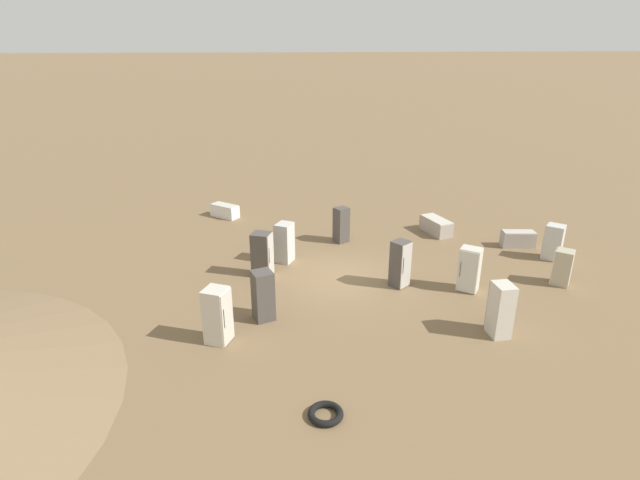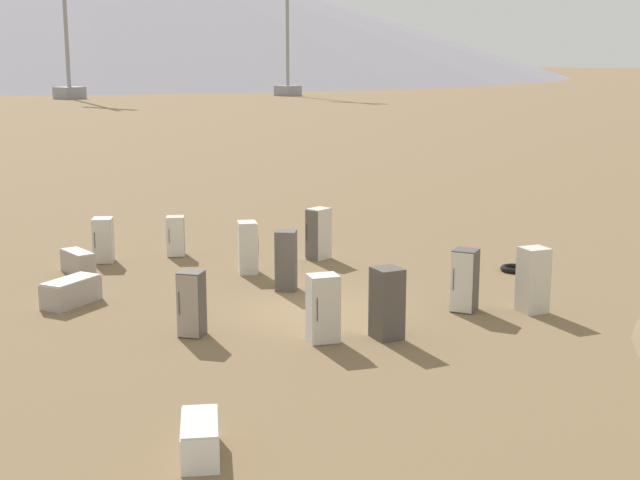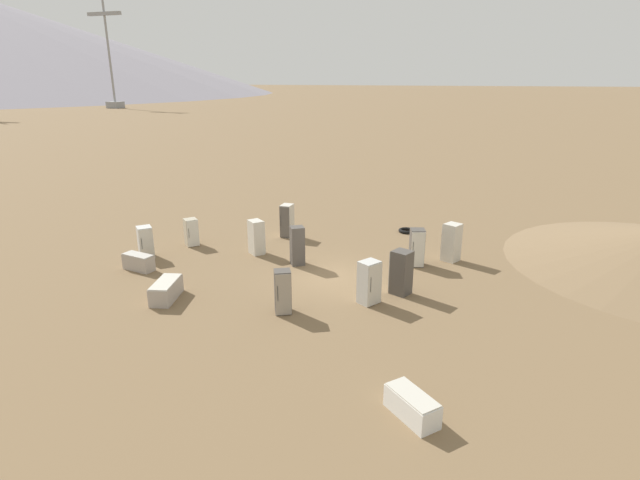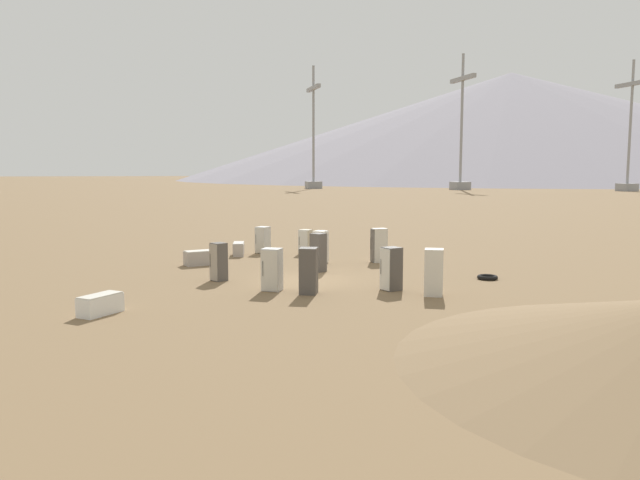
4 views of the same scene
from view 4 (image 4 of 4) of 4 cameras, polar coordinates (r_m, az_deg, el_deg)
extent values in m
plane|color=brown|center=(28.17, -1.04, -3.59)|extent=(1000.00, 1000.00, 0.00)
cone|color=gray|center=(344.01, 16.94, 9.90)|extent=(341.29, 341.29, 54.90)
cube|color=gray|center=(162.00, 26.26, 4.34)|extent=(3.59, 3.59, 1.79)
cylinder|color=gray|center=(162.32, 26.52, 9.62)|extent=(0.60, 0.60, 28.10)
cube|color=gray|center=(163.14, 26.68, 12.65)|extent=(10.46, 0.90, 0.90)
cube|color=gray|center=(159.38, 12.68, 4.86)|extent=(3.97, 3.97, 1.98)
cylinder|color=gray|center=(159.83, 12.83, 10.79)|extent=(0.66, 0.66, 31.08)
cube|color=gray|center=(160.87, 12.92, 14.20)|extent=(11.57, 0.99, 0.99)
cube|color=gray|center=(165.66, -0.60, 5.05)|extent=(3.82, 3.82, 1.91)
cylinder|color=gray|center=(166.05, -0.60, 10.56)|extent=(0.64, 0.64, 29.95)
cube|color=gray|center=(166.97, -0.61, 13.72)|extent=(11.15, 0.96, 0.96)
cube|color=beige|center=(32.74, 0.03, -0.66)|extent=(0.95, 0.93, 1.73)
cube|color=silver|center=(32.62, 0.53, -0.68)|extent=(0.59, 0.49, 1.66)
cylinder|color=#2D2D2D|center=(32.35, 0.39, -0.59)|extent=(0.02, 0.02, 0.60)
cube|color=#A89E93|center=(36.16, -7.45, -0.85)|extent=(1.59, 0.86, 0.71)
cube|color=#BCB7AD|center=(36.12, -7.46, -0.25)|extent=(1.52, 0.83, 0.04)
cube|color=#4C4742|center=(25.63, 6.56, -2.63)|extent=(0.81, 0.82, 1.77)
cube|color=silver|center=(25.42, 5.94, -2.70)|extent=(0.61, 0.21, 1.70)
cylinder|color=#2D2D2D|center=(25.57, 5.58, -2.44)|extent=(0.02, 0.02, 0.62)
cube|color=silver|center=(25.46, -4.41, -2.71)|extent=(0.92, 0.96, 1.73)
cube|color=beige|center=(25.16, -4.67, -2.82)|extent=(0.41, 0.63, 1.66)
cylinder|color=#2D2D2D|center=(25.22, -5.26, -2.61)|extent=(0.02, 0.02, 0.61)
cube|color=#A89E93|center=(32.87, -10.73, -1.63)|extent=(1.19, 1.92, 0.72)
cube|color=beige|center=(32.82, -10.75, -0.97)|extent=(1.14, 1.84, 0.04)
cube|color=#4C4742|center=(24.71, -1.05, -2.84)|extent=(0.93, 0.90, 1.84)
cube|color=#BCB7AD|center=(25.08, -0.92, -2.70)|extent=(0.29, 0.61, 1.77)
cylinder|color=#2D2D2D|center=(25.06, -0.37, -2.50)|extent=(0.02, 0.02, 0.64)
cube|color=#B2A88E|center=(36.47, -1.33, -0.17)|extent=(0.89, 0.89, 1.43)
cube|color=silver|center=(36.17, -1.58, -0.22)|extent=(0.44, 0.47, 1.37)
cylinder|color=#2D2D2D|center=(36.25, -1.91, -0.09)|extent=(0.02, 0.02, 0.50)
cube|color=#4C4742|center=(28.01, -9.22, -1.98)|extent=(0.79, 0.77, 1.69)
cube|color=gray|center=(27.85, -9.73, -2.03)|extent=(0.54, 0.30, 1.63)
cylinder|color=#2D2D2D|center=(28.00, -10.02, -1.82)|extent=(0.02, 0.02, 0.59)
cube|color=silver|center=(37.06, -5.24, 0.02)|extent=(0.97, 0.97, 1.56)
cube|color=beige|center=(36.75, -5.57, -0.04)|extent=(0.47, 0.48, 1.50)
cylinder|color=#2D2D2D|center=(36.85, -5.89, 0.09)|extent=(0.02, 0.02, 0.55)
cube|color=#4C4742|center=(30.14, -0.16, -1.14)|extent=(0.83, 0.82, 1.86)
cube|color=#BCB7AD|center=(30.37, 0.21, -1.09)|extent=(0.51, 0.37, 1.79)
cylinder|color=#2D2D2D|center=(30.24, 0.56, -0.94)|extent=(0.02, 0.02, 0.65)
cube|color=beige|center=(24.73, 10.36, -2.93)|extent=(0.93, 0.94, 1.85)
cube|color=beige|center=(25.09, 10.39, -2.80)|extent=(0.35, 0.62, 1.77)
cylinder|color=#2D2D2D|center=(25.10, 10.96, -2.60)|extent=(0.02, 0.02, 0.65)
cube|color=white|center=(22.59, -19.44, -5.62)|extent=(1.61, 1.54, 0.65)
cube|color=beige|center=(22.52, -19.48, -4.76)|extent=(1.55, 1.48, 0.04)
cube|color=beige|center=(33.32, 5.44, -0.49)|extent=(0.58, 0.74, 1.82)
cube|color=#56514C|center=(33.19, 4.81, -0.51)|extent=(0.56, 0.04, 1.74)
cylinder|color=#2D2D2D|center=(33.36, 4.65, -0.31)|extent=(0.02, 0.02, 0.64)
torus|color=black|center=(29.11, 15.07, -3.31)|extent=(0.92, 0.92, 0.18)
camera|label=1|loc=(33.83, 32.27, 12.18)|focal=28.00mm
camera|label=2|loc=(15.90, -63.68, 10.82)|focal=50.00mm
camera|label=3|loc=(24.83, -47.87, 12.67)|focal=28.00mm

